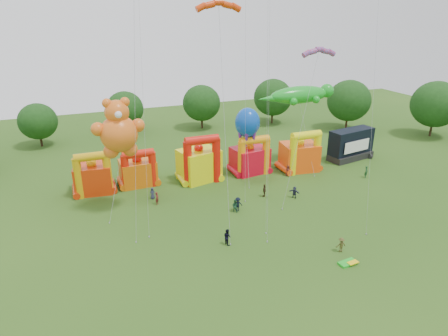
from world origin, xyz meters
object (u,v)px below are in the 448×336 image
object	(u,v)px
bouncy_castle_2	(200,163)
octopus_kite	(248,142)
bouncy_castle_0	(93,177)
teddy_bear_kite	(118,149)
stage_trailer	(351,145)
spectator_0	(152,193)
gecko_kite	(301,106)
spectator_4	(264,190)

from	to	relation	value
bouncy_castle_2	octopus_kite	xyz separation A→B (m)	(7.26, -1.70, 3.01)
bouncy_castle_0	teddy_bear_kite	world-z (taller)	teddy_bear_kite
bouncy_castle_0	bouncy_castle_2	world-z (taller)	bouncy_castle_2
teddy_bear_kite	bouncy_castle_2	bearing A→B (deg)	27.35
stage_trailer	octopus_kite	size ratio (longest dim) A/B	0.82
bouncy_castle_2	spectator_0	size ratio (longest dim) A/B	4.54
bouncy_castle_2	gecko_kite	bearing A→B (deg)	1.81
bouncy_castle_0	bouncy_castle_2	size ratio (longest dim) A/B	0.86
bouncy_castle_0	spectator_4	distance (m)	24.54
stage_trailer	spectator_4	xyz separation A→B (m)	(-21.17, -8.49, -1.67)
teddy_bear_kite	gecko_kite	bearing A→B (deg)	13.10
spectator_4	stage_trailer	bearing A→B (deg)	144.69
bouncy_castle_0	spectator_4	size ratio (longest dim) A/B	3.44
bouncy_castle_0	gecko_kite	bearing A→B (deg)	-1.11
stage_trailer	gecko_kite	xyz separation A→B (m)	(-10.04, 1.06, 7.57)
bouncy_castle_2	octopus_kite	size ratio (longest dim) A/B	0.69
bouncy_castle_0	stage_trailer	xyz separation A→B (m)	(43.44, -1.70, 0.14)
bouncy_castle_2	teddy_bear_kite	xyz separation A→B (m)	(-12.58, -6.50, 5.87)
bouncy_castle_0	spectator_0	world-z (taller)	bouncy_castle_0
stage_trailer	spectator_0	distance (m)	36.29
stage_trailer	bouncy_castle_2	bearing A→B (deg)	178.98
gecko_kite	spectator_4	bearing A→B (deg)	-139.39
bouncy_castle_2	gecko_kite	xyz separation A→B (m)	(17.78, 0.56, 7.33)
octopus_kite	spectator_4	bearing A→B (deg)	-94.84
stage_trailer	gecko_kite	world-z (taller)	gecko_kite
bouncy_castle_2	stage_trailer	size ratio (longest dim) A/B	0.84
stage_trailer	teddy_bear_kite	distance (m)	41.29
bouncy_castle_0	gecko_kite	world-z (taller)	gecko_kite
bouncy_castle_2	teddy_bear_kite	distance (m)	15.33
bouncy_castle_2	octopus_kite	world-z (taller)	octopus_kite
bouncy_castle_2	gecko_kite	size ratio (longest dim) A/B	0.55
stage_trailer	spectator_4	size ratio (longest dim) A/B	4.75
stage_trailer	gecko_kite	bearing A→B (deg)	173.99
bouncy_castle_2	gecko_kite	world-z (taller)	gecko_kite
spectator_4	spectator_0	bearing A→B (deg)	-75.74
spectator_0	spectator_4	xyz separation A→B (m)	(14.90, -5.01, 0.11)
bouncy_castle_0	octopus_kite	distance (m)	23.32
octopus_kite	spectator_0	distance (m)	16.47
gecko_kite	octopus_kite	world-z (taller)	gecko_kite
stage_trailer	spectator_4	bearing A→B (deg)	-158.15
spectator_4	gecko_kite	bearing A→B (deg)	163.45
bouncy_castle_2	spectator_4	bearing A→B (deg)	-53.51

